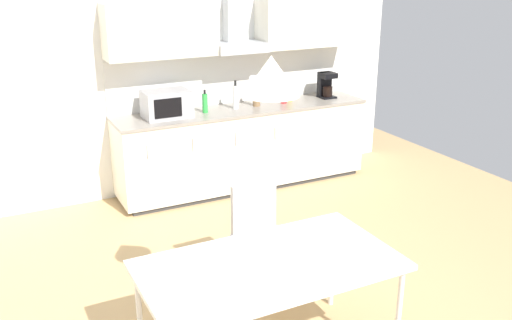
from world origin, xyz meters
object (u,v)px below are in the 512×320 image
object	(u,v)px
coffee_maker	(326,85)
bottle_yellow	(289,94)
microwave	(167,104)
dining_table	(269,269)
bottle_brown	(256,95)
bottle_white	(235,97)
chair_far_right	(260,228)
bottle_red	(284,96)
bottle_green	(205,103)
pendant_lamp	(271,76)

from	to	relation	value
coffee_maker	bottle_yellow	bearing A→B (deg)	175.84
microwave	dining_table	world-z (taller)	microwave
bottle_brown	bottle_white	distance (m)	0.26
bottle_yellow	bottle_brown	bearing A→B (deg)	-173.62
bottle_white	chair_far_right	size ratio (longest dim) A/B	0.36
bottle_brown	dining_table	world-z (taller)	bottle_brown
bottle_yellow	bottle_red	bearing A→B (deg)	-147.87
bottle_brown	bottle_green	world-z (taller)	bottle_brown
bottle_white	chair_far_right	xyz separation A→B (m)	(-0.75, -2.06, -0.52)
microwave	bottle_red	bearing A→B (deg)	-0.41
bottle_brown	bottle_white	size ratio (longest dim) A/B	0.92
microwave	bottle_yellow	xyz separation A→B (m)	(1.50, 0.06, -0.06)
bottle_brown	pendant_lamp	size ratio (longest dim) A/B	0.91
bottle_red	chair_far_right	xyz separation A→B (m)	(-1.35, -2.04, -0.47)
bottle_yellow	chair_far_right	distance (m)	2.61
dining_table	bottle_red	bearing A→B (deg)	59.19
bottle_green	dining_table	bearing A→B (deg)	-104.47
bottle_green	bottle_brown	bearing A→B (deg)	1.02
bottle_red	bottle_white	xyz separation A→B (m)	(-0.60, 0.01, 0.05)
coffee_maker	bottle_yellow	distance (m)	0.49
bottle_green	pendant_lamp	distance (m)	3.07
coffee_maker	bottle_white	bearing A→B (deg)	-178.93
microwave	bottle_red	xyz separation A→B (m)	(1.39, -0.01, -0.06)
bottle_brown	coffee_maker	bearing A→B (deg)	0.96
microwave	bottle_green	xyz separation A→B (m)	(0.43, -0.00, -0.03)
microwave	chair_far_right	xyz separation A→B (m)	(0.04, -2.05, -0.53)
coffee_maker	pendant_lamp	size ratio (longest dim) A/B	0.94
bottle_white	bottle_red	bearing A→B (deg)	-1.34
microwave	bottle_white	size ratio (longest dim) A/B	1.53
bottle_yellow	pendant_lamp	size ratio (longest dim) A/B	0.61
microwave	pendant_lamp	xyz separation A→B (m)	(-0.31, -2.86, 0.81)
bottle_yellow	bottle_green	bearing A→B (deg)	-176.72
microwave	bottle_brown	size ratio (longest dim) A/B	1.66
bottle_brown	bottle_white	bearing A→B (deg)	-178.52
bottle_red	chair_far_right	bearing A→B (deg)	-123.45
bottle_red	chair_far_right	distance (m)	2.49
dining_table	pendant_lamp	distance (m)	1.19
chair_far_right	microwave	bearing A→B (deg)	91.13
coffee_maker	bottle_red	xyz separation A→B (m)	(-0.59, -0.04, -0.07)
microwave	bottle_brown	bearing A→B (deg)	0.59
bottle_green	bottle_white	bearing A→B (deg)	0.68
bottle_green	dining_table	distance (m)	2.98
bottle_white	bottle_green	xyz separation A→B (m)	(-0.36, -0.00, -0.03)
pendant_lamp	bottle_red	bearing A→B (deg)	59.19
chair_far_right	pendant_lamp	xyz separation A→B (m)	(-0.35, -0.81, 1.34)
microwave	coffee_maker	size ratio (longest dim) A/B	1.60
coffee_maker	pendant_lamp	world-z (taller)	pendant_lamp
bottle_brown	chair_far_right	world-z (taller)	bottle_brown
microwave	bottle_yellow	world-z (taller)	microwave
bottle_green	chair_far_right	xyz separation A→B (m)	(-0.39, -2.05, -0.50)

